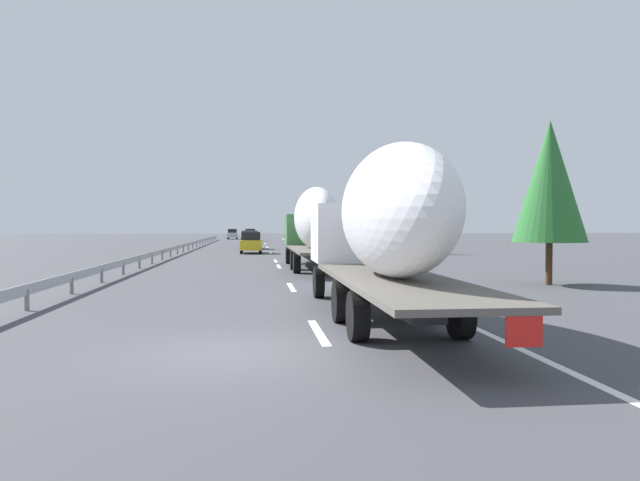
{
  "coord_description": "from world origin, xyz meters",
  "views": [
    {
      "loc": [
        -11.09,
        -0.37,
        2.4
      ],
      "look_at": [
        18.91,
        -3.73,
        1.63
      ],
      "focal_mm": 33.01,
      "sensor_mm": 36.0,
      "label": 1
    }
  ],
  "objects_px": {
    "truck_lead": "(314,223)",
    "car_white_van": "(250,235)",
    "road_sign": "(326,226)",
    "truck_trailing": "(383,224)",
    "car_silver_hatch": "(233,234)",
    "car_black_suv": "(250,240)",
    "car_yellow_coupe": "(251,242)"
  },
  "relations": [
    {
      "from": "truck_trailing",
      "to": "car_black_suv",
      "type": "relative_size",
      "value": 3.28
    },
    {
      "from": "car_black_suv",
      "to": "road_sign",
      "type": "relative_size",
      "value": 1.23
    },
    {
      "from": "car_yellow_coupe",
      "to": "road_sign",
      "type": "bearing_deg",
      "value": -84.77
    },
    {
      "from": "car_yellow_coupe",
      "to": "road_sign",
      "type": "relative_size",
      "value": 1.18
    },
    {
      "from": "truck_lead",
      "to": "road_sign",
      "type": "xyz_separation_m",
      "value": [
        19.84,
        -3.1,
        -0.15
      ]
    },
    {
      "from": "car_black_suv",
      "to": "car_silver_hatch",
      "type": "distance_m",
      "value": 44.36
    },
    {
      "from": "truck_lead",
      "to": "car_yellow_coupe",
      "type": "xyz_separation_m",
      "value": [
        19.24,
        3.51,
        -1.58
      ]
    },
    {
      "from": "car_black_suv",
      "to": "car_silver_hatch",
      "type": "height_order",
      "value": "car_black_suv"
    },
    {
      "from": "truck_trailing",
      "to": "car_silver_hatch",
      "type": "distance_m",
      "value": 90.62
    },
    {
      "from": "truck_trailing",
      "to": "car_yellow_coupe",
      "type": "relative_size",
      "value": 3.43
    },
    {
      "from": "car_white_van",
      "to": "truck_trailing",
      "type": "bearing_deg",
      "value": -177.22
    },
    {
      "from": "truck_trailing",
      "to": "car_yellow_coupe",
      "type": "height_order",
      "value": "truck_trailing"
    },
    {
      "from": "car_yellow_coupe",
      "to": "road_sign",
      "type": "distance_m",
      "value": 6.79
    },
    {
      "from": "truck_trailing",
      "to": "road_sign",
      "type": "height_order",
      "value": "truck_trailing"
    },
    {
      "from": "car_white_van",
      "to": "car_black_suv",
      "type": "bearing_deg",
      "value": -179.74
    },
    {
      "from": "truck_lead",
      "to": "car_white_van",
      "type": "relative_size",
      "value": 2.97
    },
    {
      "from": "car_silver_hatch",
      "to": "truck_trailing",
      "type": "bearing_deg",
      "value": -175.55
    },
    {
      "from": "truck_trailing",
      "to": "car_silver_hatch",
      "type": "relative_size",
      "value": 3.22
    },
    {
      "from": "truck_trailing",
      "to": "car_white_van",
      "type": "xyz_separation_m",
      "value": [
        78.79,
        3.82,
        -1.48
      ]
    },
    {
      "from": "truck_lead",
      "to": "car_silver_hatch",
      "type": "height_order",
      "value": "truck_lead"
    },
    {
      "from": "car_black_suv",
      "to": "car_silver_hatch",
      "type": "xyz_separation_m",
      "value": [
        44.24,
        3.35,
        -0.03
      ]
    },
    {
      "from": "car_black_suv",
      "to": "car_silver_hatch",
      "type": "relative_size",
      "value": 0.98
    },
    {
      "from": "truck_trailing",
      "to": "car_black_suv",
      "type": "xyz_separation_m",
      "value": [
        46.1,
        3.67,
        -1.49
      ]
    },
    {
      "from": "truck_lead",
      "to": "car_yellow_coupe",
      "type": "relative_size",
      "value": 3.44
    },
    {
      "from": "truck_trailing",
      "to": "car_black_suv",
      "type": "bearing_deg",
      "value": 4.56
    },
    {
      "from": "truck_lead",
      "to": "road_sign",
      "type": "distance_m",
      "value": 20.08
    },
    {
      "from": "car_white_van",
      "to": "car_yellow_coupe",
      "type": "height_order",
      "value": "car_white_van"
    },
    {
      "from": "truck_trailing",
      "to": "car_white_van",
      "type": "height_order",
      "value": "truck_trailing"
    },
    {
      "from": "car_silver_hatch",
      "to": "truck_lead",
      "type": "bearing_deg",
      "value": -174.49
    },
    {
      "from": "car_yellow_coupe",
      "to": "car_black_suv",
      "type": "bearing_deg",
      "value": 1.0
    },
    {
      "from": "truck_lead",
      "to": "car_white_van",
      "type": "height_order",
      "value": "truck_lead"
    },
    {
      "from": "car_silver_hatch",
      "to": "road_sign",
      "type": "height_order",
      "value": "road_sign"
    }
  ]
}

